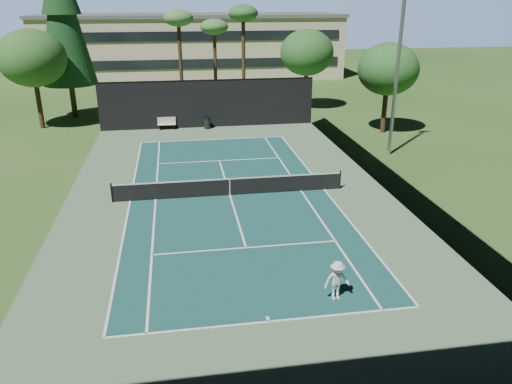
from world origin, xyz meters
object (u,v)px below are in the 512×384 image
tennis_ball_a (214,330)px  tennis_ball_d (150,176)px  park_bench (167,123)px  player (337,280)px  trash_bin (207,123)px  tennis_net (230,186)px  tennis_ball_b (202,173)px  tennis_ball_c (224,172)px

tennis_ball_a → tennis_ball_d: size_ratio=1.22×
tennis_ball_d → park_bench: park_bench is taller
player → trash_bin: (-2.89, 26.32, -0.29)m
player → trash_bin: bearing=92.4°
tennis_net → tennis_ball_b: (-1.34, 4.10, -0.53)m
tennis_net → tennis_ball_c: (0.07, 3.97, -0.52)m
tennis_ball_b → tennis_ball_d: size_ratio=0.96×
tennis_ball_a → tennis_ball_d: tennis_ball_a is taller
tennis_ball_a → trash_bin: size_ratio=0.08×
tennis_ball_a → tennis_ball_d: (-2.67, 16.04, -0.01)m
tennis_net → tennis_ball_a: bearing=-98.9°
tennis_ball_d → tennis_ball_c: bearing=-0.3°
park_bench → trash_bin: bearing=-5.6°
tennis_ball_a → tennis_ball_b: size_ratio=1.27×
tennis_ball_b → trash_bin: 11.42m
tennis_net → tennis_ball_d: bearing=138.9°
tennis_ball_b → tennis_ball_d: tennis_ball_d is taller
tennis_ball_d → park_bench: 11.86m
tennis_net → player: (2.72, -10.86, 0.21)m
park_bench → trash_bin: (3.38, -0.33, -0.07)m
player → trash_bin: 26.48m
tennis_net → player: bearing=-75.9°
trash_bin → tennis_net: bearing=-89.4°
player → tennis_ball_d: size_ratio=24.78×
tennis_ball_a → park_bench: bearing=93.4°
tennis_ball_b → tennis_ball_a: bearing=-92.0°
tennis_ball_c → park_bench: bearing=107.0°
tennis_ball_c → trash_bin: trash_bin is taller
tennis_ball_b → trash_bin: trash_bin is taller
tennis_net → park_bench: tennis_net is taller
tennis_ball_b → tennis_net: bearing=-71.9°
tennis_ball_d → tennis_ball_b: bearing=2.0°
tennis_net → trash_bin: size_ratio=13.65×
tennis_ball_a → trash_bin: 27.57m
tennis_ball_a → park_bench: park_bench is taller
tennis_net → park_bench: bearing=102.7°
player → park_bench: size_ratio=1.03×
player → tennis_ball_a: 4.82m
trash_bin → tennis_ball_b: bearing=-95.9°
player → park_bench: 27.38m
tennis_ball_b → trash_bin: size_ratio=0.06×
park_bench → trash_bin: park_bench is taller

